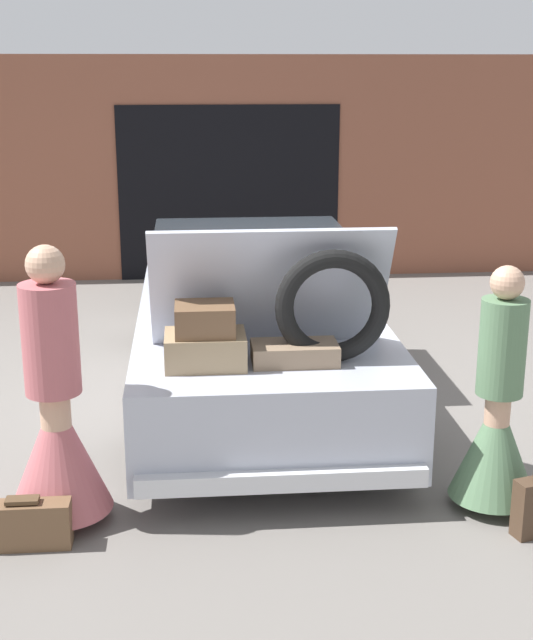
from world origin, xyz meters
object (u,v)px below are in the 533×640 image
at_px(suitcase_beside_left_person, 24,525).
at_px(car, 253,321).
at_px(person_left, 57,427).
at_px(person_right, 496,424).

bearing_deg(suitcase_beside_left_person, car, 58.89).
bearing_deg(person_left, person_right, 101.96).
relative_size(person_left, person_right, 1.10).
xyz_separation_m(person_left, person_right, (2.67, -0.06, -0.05)).
bearing_deg(suitcase_beside_left_person, person_left, 60.85).
relative_size(car, suitcase_beside_left_person, 8.84).
distance_m(car, person_right, 2.62).
bearing_deg(person_right, person_left, 88.03).
xyz_separation_m(car, person_right, (1.34, -2.25, -0.05)).
bearing_deg(person_left, suitcase_beside_left_person, -15.96).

